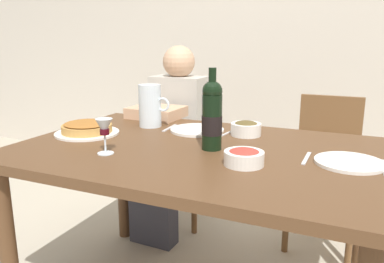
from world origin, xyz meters
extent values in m
cube|color=beige|center=(0.00, 1.93, 1.40)|extent=(8.00, 0.10, 2.80)
cube|color=brown|center=(0.00, 0.00, 0.74)|extent=(1.50, 1.00, 0.04)
cylinder|color=brown|center=(-0.67, -0.42, 0.36)|extent=(0.07, 0.07, 0.72)
cylinder|color=brown|center=(-0.67, 0.42, 0.36)|extent=(0.07, 0.07, 0.72)
cylinder|color=brown|center=(0.67, 0.42, 0.36)|extent=(0.07, 0.07, 0.72)
cylinder|color=black|center=(0.06, 0.00, 0.87)|extent=(0.08, 0.08, 0.22)
sphere|color=black|center=(0.06, 0.00, 1.00)|extent=(0.08, 0.08, 0.08)
cylinder|color=black|center=(0.06, 0.00, 1.05)|extent=(0.03, 0.03, 0.08)
cylinder|color=black|center=(0.06, 0.00, 0.86)|extent=(0.08, 0.08, 0.08)
cylinder|color=silver|center=(-0.38, 0.26, 0.87)|extent=(0.11, 0.11, 0.22)
cylinder|color=silver|center=(-0.38, 0.26, 0.83)|extent=(0.11, 0.11, 0.13)
torus|color=silver|center=(-0.30, 0.26, 0.88)|extent=(0.07, 0.01, 0.07)
cylinder|color=white|center=(-0.57, 0.00, 0.77)|extent=(0.30, 0.30, 0.01)
cylinder|color=#C18E47|center=(-0.57, 0.00, 0.79)|extent=(0.23, 0.23, 0.03)
ellipsoid|color=#9E6028|center=(-0.57, 0.00, 0.81)|extent=(0.21, 0.21, 0.02)
cylinder|color=white|center=(0.24, -0.14, 0.79)|extent=(0.14, 0.14, 0.05)
ellipsoid|color=#B2382D|center=(0.24, -0.14, 0.80)|extent=(0.12, 0.12, 0.04)
cylinder|color=white|center=(0.13, 0.28, 0.79)|extent=(0.14, 0.14, 0.06)
ellipsoid|color=brown|center=(0.13, 0.28, 0.81)|extent=(0.12, 0.12, 0.04)
cylinder|color=silver|center=(-0.49, 0.41, 0.76)|extent=(0.06, 0.06, 0.00)
cylinder|color=silver|center=(-0.49, 0.41, 0.80)|extent=(0.01, 0.01, 0.08)
cone|color=silver|center=(-0.49, 0.41, 0.88)|extent=(0.07, 0.07, 0.08)
cylinder|color=silver|center=(-0.29, -0.23, 0.76)|extent=(0.06, 0.06, 0.00)
cylinder|color=silver|center=(-0.29, -0.23, 0.80)|extent=(0.01, 0.01, 0.07)
cone|color=silver|center=(-0.29, -0.23, 0.87)|extent=(0.07, 0.07, 0.07)
cylinder|color=#470A14|center=(-0.29, -0.23, 0.85)|extent=(0.04, 0.04, 0.02)
cylinder|color=white|center=(-0.11, 0.26, 0.77)|extent=(0.26, 0.26, 0.01)
cylinder|color=white|center=(0.59, 0.02, 0.77)|extent=(0.25, 0.25, 0.01)
cube|color=silver|center=(-0.26, 0.26, 0.76)|extent=(0.02, 0.16, 0.00)
cube|color=silver|center=(0.04, 0.26, 0.76)|extent=(0.03, 0.18, 0.00)
cube|color=silver|center=(0.70, 0.02, 0.76)|extent=(0.01, 0.18, 0.00)
cube|color=silver|center=(0.44, 0.02, 0.76)|extent=(0.02, 0.16, 0.00)
cube|color=brown|center=(-0.45, 0.80, 0.46)|extent=(0.41, 0.41, 0.02)
cube|color=brown|center=(-0.44, 0.99, 0.67)|extent=(0.36, 0.04, 0.40)
cylinder|color=brown|center=(-0.63, 0.64, 0.23)|extent=(0.04, 0.04, 0.45)
cylinder|color=brown|center=(-0.29, 0.62, 0.23)|extent=(0.04, 0.04, 0.45)
cylinder|color=brown|center=(-0.61, 0.98, 0.23)|extent=(0.04, 0.04, 0.45)
cylinder|color=brown|center=(-0.27, 0.96, 0.23)|extent=(0.04, 0.04, 0.45)
cube|color=#B7B2A8|center=(-0.45, 0.76, 0.72)|extent=(0.35, 0.21, 0.50)
sphere|color=tan|center=(-0.45, 0.76, 1.06)|extent=(0.20, 0.20, 0.20)
cube|color=#33333D|center=(-0.46, 0.57, 0.47)|extent=(0.32, 0.39, 0.14)
cube|color=#33333D|center=(-0.46, 0.42, 0.20)|extent=(0.28, 0.13, 0.40)
cube|color=tan|center=(-0.46, 0.48, 0.79)|extent=(0.30, 0.25, 0.06)
cube|color=brown|center=(0.45, 0.81, 0.46)|extent=(0.40, 0.40, 0.02)
cube|color=brown|center=(0.45, 0.99, 0.67)|extent=(0.36, 0.03, 0.40)
cylinder|color=brown|center=(0.28, 0.64, 0.23)|extent=(0.04, 0.04, 0.45)
cylinder|color=brown|center=(0.62, 0.64, 0.23)|extent=(0.04, 0.04, 0.45)
cylinder|color=brown|center=(0.28, 0.98, 0.23)|extent=(0.04, 0.04, 0.45)
cylinder|color=brown|center=(0.62, 0.98, 0.23)|extent=(0.04, 0.04, 0.45)
camera|label=1|loc=(0.60, -1.42, 1.20)|focal=36.02mm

